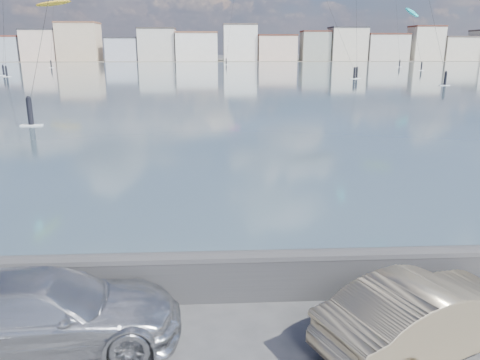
# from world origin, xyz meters

# --- Properties ---
(bay_water) EXTENTS (500.00, 177.00, 0.00)m
(bay_water) POSITION_xyz_m (0.00, 91.50, 0.01)
(bay_water) COLOR #304A58
(bay_water) RESTS_ON ground
(far_shore_strip) EXTENTS (500.00, 60.00, 0.00)m
(far_shore_strip) POSITION_xyz_m (0.00, 200.00, 0.01)
(far_shore_strip) COLOR #4C473D
(far_shore_strip) RESTS_ON ground
(seawall) EXTENTS (400.00, 0.36, 1.08)m
(seawall) POSITION_xyz_m (0.00, 2.70, 0.58)
(seawall) COLOR #28282B
(seawall) RESTS_ON ground
(far_buildings) EXTENTS (240.79, 13.26, 14.60)m
(far_buildings) POSITION_xyz_m (1.31, 186.00, 6.03)
(far_buildings) COLOR beige
(far_buildings) RESTS_ON ground
(car_silver) EXTENTS (4.79, 2.35, 1.34)m
(car_silver) POSITION_xyz_m (-2.50, 1.29, 0.67)
(car_silver) COLOR #B4B6BB
(car_silver) RESTS_ON ground
(car_champagne) EXTENTS (4.21, 2.89, 1.31)m
(car_champagne) POSITION_xyz_m (4.01, 0.87, 0.66)
(car_champagne) COLOR tan
(car_champagne) RESTS_ON ground
(kitesurfer_7) EXTENTS (3.91, 13.82, 15.33)m
(kitesurfer_7) POSITION_xyz_m (48.30, 110.74, 13.09)
(kitesurfer_7) COLOR #19BFBF
(kitesurfer_7) RESTS_ON ground
(kitesurfer_8) EXTENTS (9.45, 10.97, 18.01)m
(kitesurfer_8) POSITION_xyz_m (-41.99, 129.15, 16.27)
(kitesurfer_8) COLOR #BF8C19
(kitesurfer_8) RESTS_ON ground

